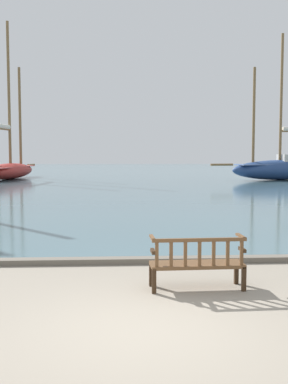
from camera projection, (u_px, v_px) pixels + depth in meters
ground_plane at (149, 330)px, 6.36m from camera, size 160.00×160.00×0.00m
harbor_water at (122, 174)px, 50.14m from camera, size 100.00×80.00×0.08m
quay_edge_kerb at (137, 260)px, 10.18m from camera, size 40.00×0.30×0.12m
park_bench at (197, 262)px, 8.23m from camera, size 1.62×0.58×0.92m
sailboat_far_port at (283, 166)px, 39.10m from camera, size 10.75×4.22×11.66m
sailboat_nearest_port at (9, 167)px, 40.27m from camera, size 3.66×11.01×13.02m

